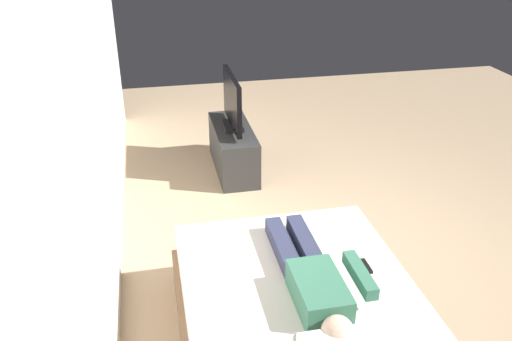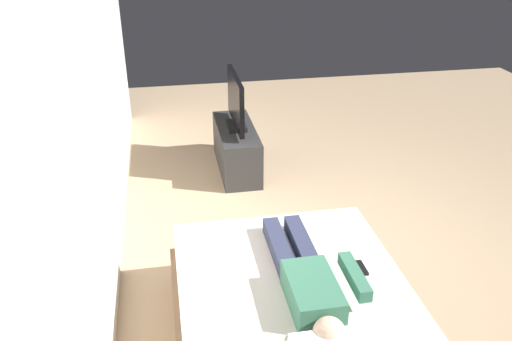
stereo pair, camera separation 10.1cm
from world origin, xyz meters
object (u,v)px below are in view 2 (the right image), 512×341
at_px(remote, 362,268).
at_px(tv, 236,103).
at_px(bed, 296,329).
at_px(person, 309,280).
at_px(tv_stand, 236,149).

height_order(remote, tv, tv).
xyz_separation_m(bed, person, (0.03, -0.07, 0.36)).
bearing_deg(person, tv_stand, 0.65).
bearing_deg(remote, person, 110.47).
relative_size(person, tv_stand, 1.15).
xyz_separation_m(person, remote, (0.15, -0.40, -0.07)).
distance_m(tv_stand, tv, 0.53).
height_order(person, tv_stand, person).
xyz_separation_m(bed, tv_stand, (2.85, -0.04, -0.01)).
relative_size(bed, person, 1.56).
distance_m(bed, tv_stand, 2.85).
xyz_separation_m(tv_stand, tv, (-0.00, 0.00, 0.53)).
height_order(bed, tv, tv).
bearing_deg(tv_stand, remote, -170.72).
bearing_deg(remote, tv, 9.28).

